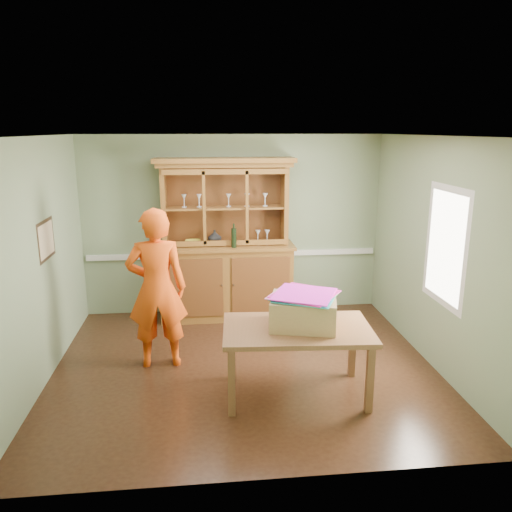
{
  "coord_description": "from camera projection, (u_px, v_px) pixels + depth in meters",
  "views": [
    {
      "loc": [
        -0.45,
        -5.46,
        2.77
      ],
      "look_at": [
        0.18,
        0.4,
        1.27
      ],
      "focal_mm": 35.0,
      "sensor_mm": 36.0,
      "label": 1
    }
  ],
  "objects": [
    {
      "name": "china_hutch",
      "position": [
        226.0,
        263.0,
        7.44
      ],
      "size": [
        2.02,
        0.67,
        2.38
      ],
      "color": "brown",
      "rests_on": "floor"
    },
    {
      "name": "wall_right",
      "position": [
        434.0,
        253.0,
        5.89
      ],
      "size": [
        0.0,
        4.0,
        4.0
      ],
      "primitive_type": "plane",
      "rotation": [
        1.57,
        0.0,
        -1.57
      ],
      "color": "gray",
      "rests_on": "floor"
    },
    {
      "name": "framed_map",
      "position": [
        47.0,
        240.0,
        5.67
      ],
      "size": [
        0.03,
        0.6,
        0.46
      ],
      "color": "#302213",
      "rests_on": "wall_left"
    },
    {
      "name": "wall_back",
      "position": [
        233.0,
        225.0,
        7.58
      ],
      "size": [
        4.5,
        0.0,
        4.5
      ],
      "primitive_type": "plane",
      "rotation": [
        1.57,
        0.0,
        0.0
      ],
      "color": "gray",
      "rests_on": "floor"
    },
    {
      "name": "window_panel",
      "position": [
        445.0,
        246.0,
        5.56
      ],
      "size": [
        0.03,
        0.96,
        1.36
      ],
      "color": "silver",
      "rests_on": "wall_right"
    },
    {
      "name": "person",
      "position": [
        157.0,
        289.0,
        5.83
      ],
      "size": [
        0.72,
        0.49,
        1.92
      ],
      "primitive_type": "imported",
      "rotation": [
        0.0,
        0.0,
        3.19
      ],
      "color": "#F34F0F",
      "rests_on": "floor"
    },
    {
      "name": "floor",
      "position": [
        245.0,
        367.0,
        5.99
      ],
      "size": [
        4.5,
        4.5,
        0.0
      ],
      "primitive_type": "plane",
      "color": "#3F2414",
      "rests_on": "ground"
    },
    {
      "name": "kite_stack",
      "position": [
        305.0,
        295.0,
        5.16
      ],
      "size": [
        0.8,
        0.8,
        0.04
      ],
      "rotation": [
        0.0,
        0.0,
        1.05
      ],
      "color": "green",
      "rests_on": "cardboard_box"
    },
    {
      "name": "dining_table",
      "position": [
        297.0,
        335.0,
        5.21
      ],
      "size": [
        1.59,
        1.02,
        0.77
      ],
      "rotation": [
        0.0,
        0.0,
        -0.07
      ],
      "color": "brown",
      "rests_on": "floor"
    },
    {
      "name": "wall_front",
      "position": [
        266.0,
        325.0,
        3.73
      ],
      "size": [
        4.5,
        0.0,
        4.5
      ],
      "primitive_type": "plane",
      "rotation": [
        -1.57,
        0.0,
        0.0
      ],
      "color": "gray",
      "rests_on": "floor"
    },
    {
      "name": "chair_rail",
      "position": [
        234.0,
        254.0,
        7.67
      ],
      "size": [
        4.41,
        0.05,
        0.08
      ],
      "primitive_type": "cube",
      "color": "silver",
      "rests_on": "wall_back"
    },
    {
      "name": "wall_left",
      "position": [
        38.0,
        264.0,
        5.43
      ],
      "size": [
        0.0,
        4.0,
        4.0
      ],
      "primitive_type": "plane",
      "rotation": [
        1.57,
        0.0,
        1.57
      ],
      "color": "gray",
      "rests_on": "floor"
    },
    {
      "name": "cardboard_box",
      "position": [
        303.0,
        312.0,
        5.19
      ],
      "size": [
        0.77,
        0.68,
        0.31
      ],
      "primitive_type": "cube",
      "rotation": [
        0.0,
        0.0,
        -0.24
      ],
      "color": "tan",
      "rests_on": "dining_table"
    },
    {
      "name": "ceiling",
      "position": [
        243.0,
        136.0,
        5.32
      ],
      "size": [
        4.5,
        4.5,
        0.0
      ],
      "primitive_type": "plane",
      "rotation": [
        3.14,
        0.0,
        0.0
      ],
      "color": "white",
      "rests_on": "wall_back"
    }
  ]
}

